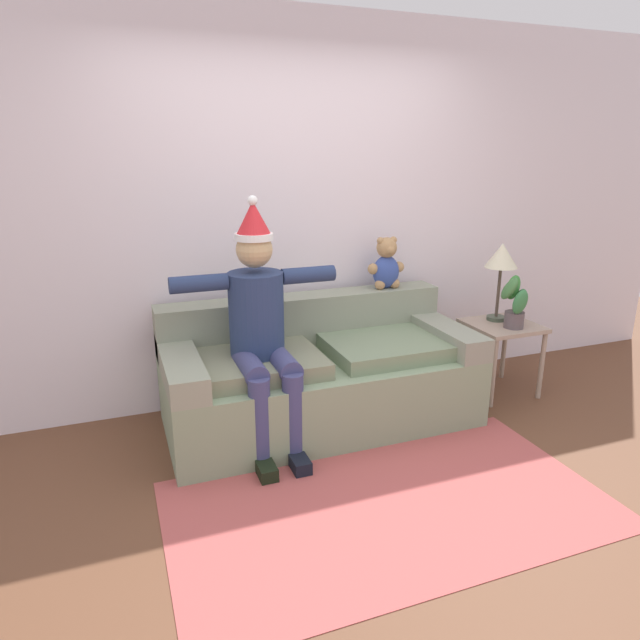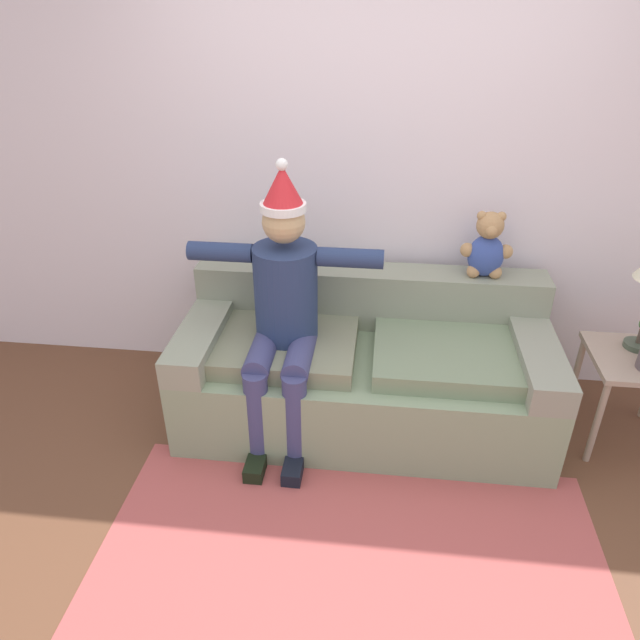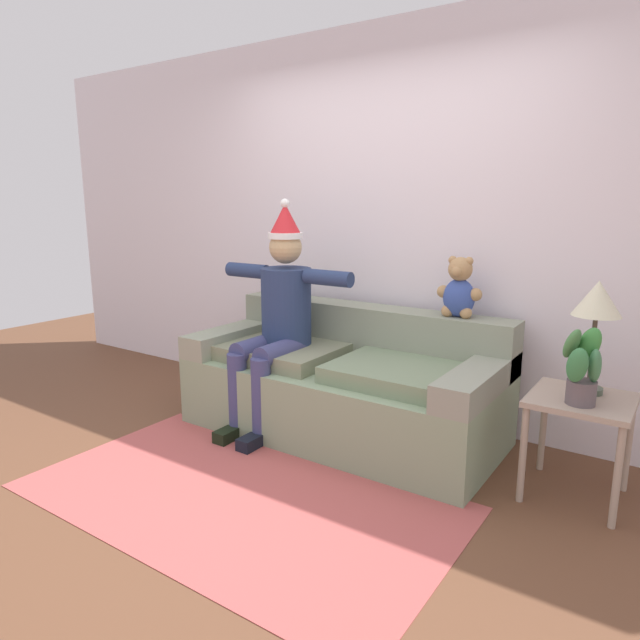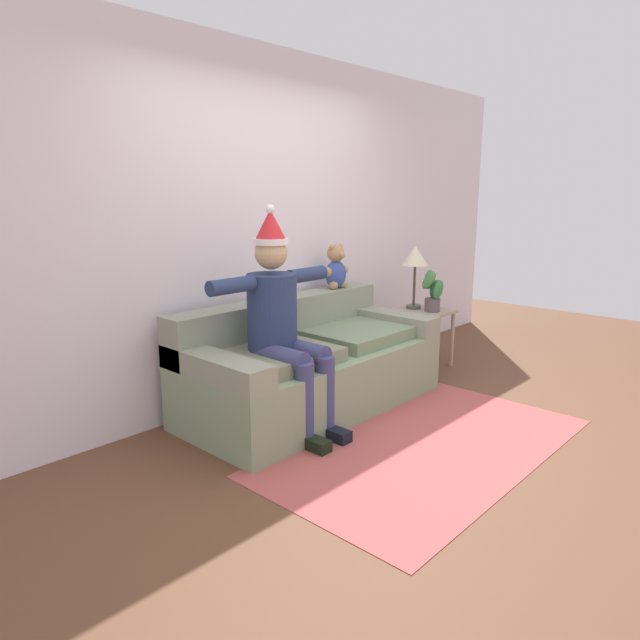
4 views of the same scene
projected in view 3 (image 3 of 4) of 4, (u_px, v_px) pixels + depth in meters
ground_plane at (246, 492)px, 3.02m from camera, size 10.00×10.00×0.00m
back_wall at (387, 226)px, 3.99m from camera, size 7.00×0.10×2.70m
couch at (345, 384)px, 3.75m from camera, size 2.05×0.94×0.81m
person_seated at (278, 314)px, 3.77m from camera, size 1.02×0.77×1.54m
teddy_bear at (459, 290)px, 3.51m from camera, size 0.29×0.17×0.38m
side_table at (580, 414)px, 2.88m from camera, size 0.49×0.49×0.55m
table_lamp at (597, 304)px, 2.84m from camera, size 0.24×0.24×0.59m
potted_plant at (582, 368)px, 2.74m from camera, size 0.22×0.21×0.40m
area_rug at (238, 496)px, 2.96m from camera, size 2.29×1.28×0.01m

